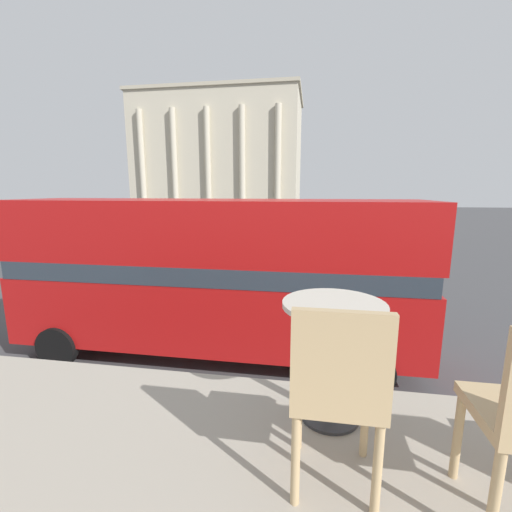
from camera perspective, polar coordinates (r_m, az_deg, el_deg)
The scene contains 12 objects.
double_decker_bus at distance 9.06m, azimuth -6.97°, elevation -2.71°, with size 10.53×2.68×4.27m.
cafe_dining_table at distance 2.11m, azimuth 12.69°, elevation -12.63°, with size 0.60×0.60×0.73m.
cafe_chair_0 at distance 1.64m, azimuth 13.37°, elevation -20.62°, with size 0.40×0.40×0.91m.
plaza_building_left at distance 60.27m, azimuth -5.70°, elevation 15.86°, with size 26.39×16.72×19.64m.
traffic_light_near at distance 13.68m, azimuth 23.22°, elevation 1.61°, with size 0.42×0.24×3.84m.
traffic_light_mid at distance 19.08m, azimuth 1.81°, elevation 4.34°, with size 0.42×0.24×3.56m.
traffic_light_far at distance 24.82m, azimuth -0.35°, elevation 5.89°, with size 0.42×0.24×3.58m.
car_navy at distance 28.84m, azimuth -3.81°, elevation 3.26°, with size 4.20×1.93×1.35m.
car_white at distance 19.02m, azimuth -9.42°, elevation -0.81°, with size 4.20×1.93×1.35m.
pedestrian_olive at distance 35.43m, azimuth 10.68°, elevation 5.09°, with size 0.32×0.32×1.81m.
pedestrian_white at distance 27.21m, azimuth 6.43°, elevation 3.27°, with size 0.32×0.32×1.64m.
pedestrian_blue at distance 31.82m, azimuth -2.13°, elevation 4.51°, with size 0.32×0.32×1.71m.
Camera 1 is at (0.58, -2.28, 4.49)m, focal length 24.00 mm.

